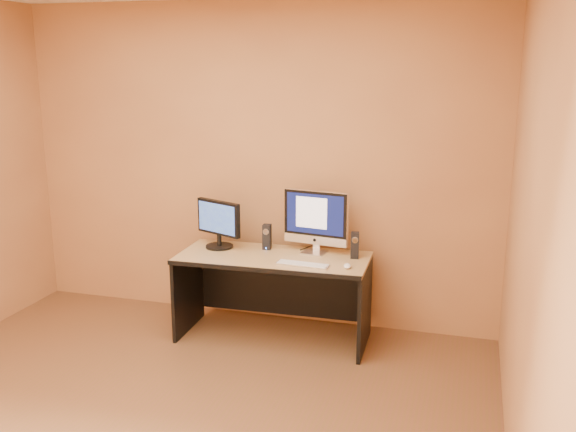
{
  "coord_description": "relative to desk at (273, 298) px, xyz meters",
  "views": [
    {
      "loc": [
        1.72,
        -2.91,
        2.12
      ],
      "look_at": [
        0.45,
        1.46,
        1.02
      ],
      "focal_mm": 40.0,
      "sensor_mm": 36.0,
      "label": 1
    }
  ],
  "objects": [
    {
      "name": "walls",
      "position": [
        -0.3,
        -1.56,
        0.96
      ],
      "size": [
        4.0,
        4.0,
        2.6
      ],
      "primitive_type": null,
      "color": "#AD7745",
      "rests_on": "ground"
    },
    {
      "name": "speaker_right",
      "position": [
        0.61,
        0.13,
        0.44
      ],
      "size": [
        0.07,
        0.08,
        0.2
      ],
      "primitive_type": null,
      "rotation": [
        0.0,
        0.0,
        0.17
      ],
      "color": "black",
      "rests_on": "desk"
    },
    {
      "name": "second_monitor",
      "position": [
        -0.48,
        0.1,
        0.53
      ],
      "size": [
        0.49,
        0.37,
        0.38
      ],
      "primitive_type": null,
      "rotation": [
        0.0,
        0.0,
        -0.39
      ],
      "color": "black",
      "rests_on": "desk"
    },
    {
      "name": "speaker_left",
      "position": [
        -0.1,
        0.17,
        0.44
      ],
      "size": [
        0.07,
        0.07,
        0.2
      ],
      "primitive_type": null,
      "rotation": [
        0.0,
        0.0,
        0.07
      ],
      "color": "black",
      "rests_on": "desk"
    },
    {
      "name": "cable_a",
      "position": [
        0.28,
        0.28,
        0.34
      ],
      "size": [
        0.08,
        0.19,
        0.01
      ],
      "primitive_type": "cylinder",
      "rotation": [
        1.57,
        0.0,
        0.36
      ],
      "color": "black",
      "rests_on": "desk"
    },
    {
      "name": "mouse",
      "position": [
        0.6,
        -0.13,
        0.35
      ],
      "size": [
        0.07,
        0.1,
        0.03
      ],
      "primitive_type": "ellipsoid",
      "rotation": [
        0.0,
        0.0,
        0.17
      ],
      "color": "white",
      "rests_on": "desk"
    },
    {
      "name": "keyboard",
      "position": [
        0.28,
        -0.16,
        0.34
      ],
      "size": [
        0.4,
        0.13,
        0.02
      ],
      "primitive_type": "cube",
      "rotation": [
        0.0,
        0.0,
        -0.07
      ],
      "color": "silver",
      "rests_on": "desk"
    },
    {
      "name": "cable_b",
      "position": [
        0.19,
        0.28,
        0.34
      ],
      "size": [
        0.07,
        0.16,
        0.01
      ],
      "primitive_type": "cylinder",
      "rotation": [
        1.57,
        0.0,
        -0.37
      ],
      "color": "black",
      "rests_on": "desk"
    },
    {
      "name": "imac",
      "position": [
        0.28,
        0.17,
        0.59
      ],
      "size": [
        0.54,
        0.26,
        0.5
      ],
      "primitive_type": null,
      "rotation": [
        0.0,
        0.0,
        -0.14
      ],
      "color": "silver",
      "rests_on": "desk"
    },
    {
      "name": "desk",
      "position": [
        0.0,
        0.0,
        0.0
      ],
      "size": [
        1.47,
        0.68,
        0.67
      ],
      "primitive_type": null,
      "rotation": [
        0.0,
        0.0,
        0.03
      ],
      "color": "tan",
      "rests_on": "ground"
    }
  ]
}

